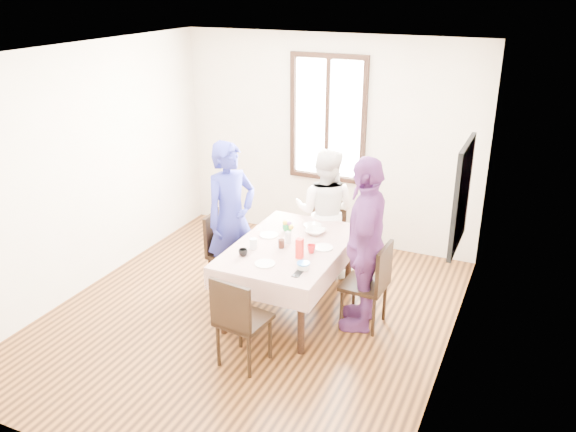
{
  "coord_description": "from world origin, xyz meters",
  "views": [
    {
      "loc": [
        2.57,
        -4.71,
        3.32
      ],
      "look_at": [
        0.33,
        0.26,
        1.1
      ],
      "focal_mm": 36.72,
      "sensor_mm": 36.0,
      "label": 1
    }
  ],
  "objects_px": {
    "chair_near": "(244,319)",
    "person_left": "(230,219)",
    "dining_table": "(290,278)",
    "chair_left": "(230,252)",
    "person_right": "(365,244)",
    "person_far": "(325,212)",
    "chair_right": "(364,284)",
    "chair_far": "(325,235)"
  },
  "relations": [
    {
      "from": "chair_left",
      "to": "person_right",
      "type": "height_order",
      "value": "person_right"
    },
    {
      "from": "chair_far",
      "to": "person_far",
      "type": "height_order",
      "value": "person_far"
    },
    {
      "from": "dining_table",
      "to": "person_left",
      "type": "height_order",
      "value": "person_left"
    },
    {
      "from": "chair_left",
      "to": "person_far",
      "type": "height_order",
      "value": "person_far"
    },
    {
      "from": "person_far",
      "to": "person_right",
      "type": "relative_size",
      "value": 0.85
    },
    {
      "from": "chair_right",
      "to": "chair_far",
      "type": "distance_m",
      "value": 1.26
    },
    {
      "from": "person_right",
      "to": "chair_far",
      "type": "bearing_deg",
      "value": -151.53
    },
    {
      "from": "dining_table",
      "to": "person_left",
      "type": "xyz_separation_m",
      "value": [
        -0.78,
        0.14,
        0.49
      ]
    },
    {
      "from": "chair_far",
      "to": "chair_near",
      "type": "bearing_deg",
      "value": 84.37
    },
    {
      "from": "dining_table",
      "to": "person_far",
      "type": "xyz_separation_m",
      "value": [
        0.0,
        1.01,
        0.39
      ]
    },
    {
      "from": "person_right",
      "to": "person_far",
      "type": "bearing_deg",
      "value": -150.99
    },
    {
      "from": "chair_far",
      "to": "chair_right",
      "type": "bearing_deg",
      "value": 123.63
    },
    {
      "from": "person_right",
      "to": "chair_left",
      "type": "bearing_deg",
      "value": -103.41
    },
    {
      "from": "chair_near",
      "to": "person_far",
      "type": "relative_size",
      "value": 0.59
    },
    {
      "from": "chair_right",
      "to": "person_right",
      "type": "height_order",
      "value": "person_right"
    },
    {
      "from": "dining_table",
      "to": "person_left",
      "type": "distance_m",
      "value": 0.93
    },
    {
      "from": "chair_left",
      "to": "chair_right",
      "type": "bearing_deg",
      "value": 82.78
    },
    {
      "from": "person_right",
      "to": "person_left",
      "type": "bearing_deg",
      "value": -103.46
    },
    {
      "from": "person_far",
      "to": "chair_near",
      "type": "bearing_deg",
      "value": 84.3
    },
    {
      "from": "chair_far",
      "to": "person_right",
      "type": "xyz_separation_m",
      "value": [
        0.78,
        -0.98,
        0.44
      ]
    },
    {
      "from": "chair_left",
      "to": "person_left",
      "type": "height_order",
      "value": "person_left"
    },
    {
      "from": "chair_right",
      "to": "person_far",
      "type": "xyz_separation_m",
      "value": [
        -0.8,
        0.96,
        0.31
      ]
    },
    {
      "from": "dining_table",
      "to": "chair_left",
      "type": "distance_m",
      "value": 0.82
    },
    {
      "from": "chair_near",
      "to": "person_left",
      "type": "bearing_deg",
      "value": 130.71
    },
    {
      "from": "dining_table",
      "to": "person_far",
      "type": "bearing_deg",
      "value": 90.0
    },
    {
      "from": "person_left",
      "to": "person_far",
      "type": "height_order",
      "value": "person_left"
    },
    {
      "from": "chair_left",
      "to": "dining_table",
      "type": "bearing_deg",
      "value": 76.2
    },
    {
      "from": "person_left",
      "to": "person_right",
      "type": "xyz_separation_m",
      "value": [
        1.56,
        -0.09,
        0.03
      ]
    },
    {
      "from": "chair_near",
      "to": "person_left",
      "type": "height_order",
      "value": "person_left"
    },
    {
      "from": "chair_left",
      "to": "chair_near",
      "type": "height_order",
      "value": "same"
    },
    {
      "from": "dining_table",
      "to": "chair_left",
      "type": "xyz_separation_m",
      "value": [
        -0.8,
        0.14,
        0.08
      ]
    },
    {
      "from": "chair_left",
      "to": "chair_right",
      "type": "distance_m",
      "value": 1.6
    },
    {
      "from": "chair_near",
      "to": "person_right",
      "type": "distance_m",
      "value": 1.39
    },
    {
      "from": "chair_near",
      "to": "chair_left",
      "type": "bearing_deg",
      "value": 131.43
    },
    {
      "from": "dining_table",
      "to": "chair_right",
      "type": "distance_m",
      "value": 0.8
    },
    {
      "from": "chair_left",
      "to": "chair_far",
      "type": "height_order",
      "value": "same"
    },
    {
      "from": "chair_right",
      "to": "dining_table",
      "type": "bearing_deg",
      "value": 96.12
    },
    {
      "from": "person_left",
      "to": "person_far",
      "type": "bearing_deg",
      "value": -17.17
    },
    {
      "from": "dining_table",
      "to": "person_far",
      "type": "distance_m",
      "value": 1.08
    },
    {
      "from": "chair_left",
      "to": "chair_near",
      "type": "xyz_separation_m",
      "value": [
        0.8,
        -1.16,
        0.0
      ]
    },
    {
      "from": "chair_far",
      "to": "person_left",
      "type": "distance_m",
      "value": 1.25
    },
    {
      "from": "chair_left",
      "to": "chair_far",
      "type": "bearing_deg",
      "value": 134.02
    }
  ]
}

